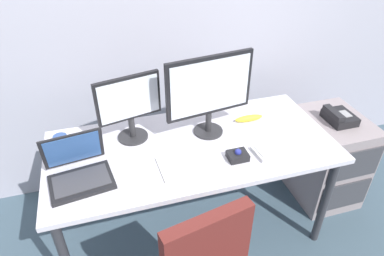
% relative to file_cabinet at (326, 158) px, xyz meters
% --- Properties ---
extents(ground_plane, '(8.00, 8.00, 0.00)m').
position_rel_file_cabinet_xyz_m(ground_plane, '(-1.05, -0.06, -0.33)').
color(ground_plane, '#3A4E5B').
extents(desk, '(1.66, 0.77, 0.73)m').
position_rel_file_cabinet_xyz_m(desk, '(-1.05, -0.06, 0.32)').
color(desk, silver).
rests_on(desk, ground).
extents(file_cabinet, '(0.42, 0.53, 0.67)m').
position_rel_file_cabinet_xyz_m(file_cabinet, '(0.00, 0.00, 0.00)').
color(file_cabinet, gray).
rests_on(file_cabinet, ground).
extents(desk_phone, '(0.17, 0.20, 0.09)m').
position_rel_file_cabinet_xyz_m(desk_phone, '(-0.01, -0.02, 0.37)').
color(desk_phone, black).
rests_on(desk_phone, file_cabinet).
extents(monitor_main, '(0.53, 0.18, 0.50)m').
position_rel_file_cabinet_xyz_m(monitor_main, '(-0.92, 0.04, 0.69)').
color(monitor_main, '#262628').
rests_on(monitor_main, desk).
extents(monitor_side, '(0.37, 0.18, 0.40)m').
position_rel_file_cabinet_xyz_m(monitor_side, '(-1.37, 0.11, 0.63)').
color(monitor_side, '#262628').
rests_on(monitor_side, desk).
extents(keyboard, '(0.42, 0.17, 0.03)m').
position_rel_file_cabinet_xyz_m(keyboard, '(-0.53, -0.25, 0.41)').
color(keyboard, silver).
rests_on(keyboard, desk).
extents(laptop, '(0.35, 0.32, 0.23)m').
position_rel_file_cabinet_xyz_m(laptop, '(-1.69, -0.16, 0.45)').
color(laptop, black).
rests_on(laptop, desk).
extents(trackball_mouse, '(0.11, 0.09, 0.07)m').
position_rel_file_cabinet_xyz_m(trackball_mouse, '(-0.85, -0.25, 0.42)').
color(trackball_mouse, black).
rests_on(trackball_mouse, desk).
extents(coffee_mug, '(0.09, 0.08, 0.12)m').
position_rel_file_cabinet_xyz_m(coffee_mug, '(-1.77, 0.08, 0.45)').
color(coffee_mug, '#2F4B89').
rests_on(coffee_mug, desk).
extents(paper_notepad, '(0.16, 0.21, 0.01)m').
position_rel_file_cabinet_xyz_m(paper_notepad, '(-1.20, -0.23, 0.40)').
color(paper_notepad, white).
rests_on(paper_notepad, desk).
extents(banana, '(0.19, 0.05, 0.04)m').
position_rel_file_cabinet_xyz_m(banana, '(-0.63, 0.08, 0.41)').
color(banana, yellow).
rests_on(banana, desk).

